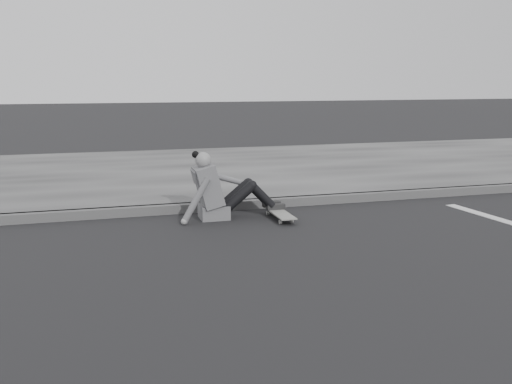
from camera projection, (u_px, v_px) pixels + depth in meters
ground at (225, 275)px, 5.18m from camera, size 80.00×80.00×0.00m
curb at (181, 208)px, 7.60m from camera, size 24.00×0.16×0.12m
sidewalk at (156, 173)px, 10.45m from camera, size 24.00×6.00×0.12m
skateboard at (279, 213)px, 7.27m from camera, size 0.20×0.78×0.09m
seated_woman at (219, 191)px, 7.24m from camera, size 1.38×0.46×0.88m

